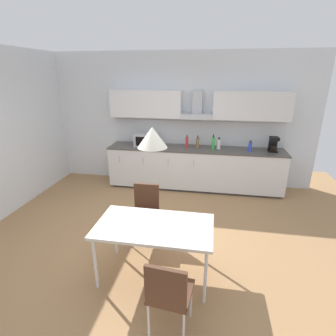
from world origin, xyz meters
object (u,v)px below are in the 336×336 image
object	(u,v)px
bottle_brown	(198,143)
chair_near_right	(168,291)
bottle_green	(213,143)
dining_table	(154,229)
pendant_lamp	(152,137)
chair_far_left	(145,207)
coffee_maker	(273,144)
bottle_white	(219,144)
bottle_red	(187,142)
bottle_blue	(250,147)
microwave	(146,140)

from	to	relation	value
bottle_brown	chair_near_right	bearing A→B (deg)	-90.15
bottle_green	dining_table	world-z (taller)	bottle_green
chair_near_right	pendant_lamp	size ratio (longest dim) A/B	2.72
bottle_brown	chair_far_left	bearing A→B (deg)	-106.43
coffee_maker	pendant_lamp	world-z (taller)	pendant_lamp
bottle_green	bottle_white	bearing A→B (deg)	29.84
bottle_white	bottle_red	bearing A→B (deg)	-179.70
bottle_brown	bottle_red	size ratio (longest dim) A/B	0.95
bottle_blue	chair_far_left	xyz separation A→B (m)	(-1.71, -2.02, -0.48)
coffee_maker	chair_near_right	size ratio (longest dim) A/B	0.34
pendant_lamp	dining_table	bearing A→B (deg)	0.00
microwave	bottle_white	xyz separation A→B (m)	(1.57, 0.02, -0.03)
bottle_brown	bottle_red	bearing A→B (deg)	-170.56
microwave	bottle_red	size ratio (longest dim) A/B	1.75
bottle_brown	bottle_white	xyz separation A→B (m)	(0.44, -0.03, -0.00)
bottle_brown	bottle_green	xyz separation A→B (m)	(0.33, -0.10, 0.02)
bottle_green	chair_far_left	distance (m)	2.29
coffee_maker	bottle_red	bearing A→B (deg)	-179.52
coffee_maker	bottle_white	distance (m)	1.09
chair_near_right	chair_far_left	world-z (taller)	same
coffee_maker	bottle_brown	bearing A→B (deg)	179.14
coffee_maker	pendant_lamp	bearing A→B (deg)	-122.91
microwave	chair_far_left	distance (m)	2.19
microwave	chair_far_left	world-z (taller)	microwave
chair_far_left	microwave	bearing A→B (deg)	103.63
bottle_red	bottle_blue	distance (m)	1.31
dining_table	chair_near_right	distance (m)	0.83
bottle_blue	pendant_lamp	distance (m)	3.21
microwave	dining_table	size ratio (longest dim) A/B	0.35
bottle_brown	dining_table	size ratio (longest dim) A/B	0.19
bottle_blue	pendant_lamp	world-z (taller)	pendant_lamp
dining_table	pendant_lamp	xyz separation A→B (m)	(0.00, 0.00, 1.11)
bottle_red	chair_far_left	xyz separation A→B (m)	(-0.40, -2.08, -0.50)
microwave	dining_table	distance (m)	2.97
bottle_red	pendant_lamp	xyz separation A→B (m)	(-0.09, -2.85, 0.76)
bottle_green	chair_near_right	size ratio (longest dim) A/B	0.37
coffee_maker	bottle_red	size ratio (longest dim) A/B	1.09
bottle_blue	bottle_brown	bearing A→B (deg)	174.76
bottle_brown	chair_near_right	xyz separation A→B (m)	(-0.01, -3.65, -0.49)
bottle_red	bottle_blue	size ratio (longest dim) A/B	1.21
bottle_white	chair_far_left	xyz separation A→B (m)	(-1.07, -2.09, -0.49)
bottle_blue	chair_near_right	bearing A→B (deg)	-107.08
microwave	coffee_maker	world-z (taller)	coffee_maker
bottle_white	bottle_red	world-z (taller)	bottle_red
bottle_red	chair_near_right	distance (m)	3.65
bottle_brown	pendant_lamp	distance (m)	3.00
bottle_brown	chair_far_left	distance (m)	2.26
microwave	bottle_blue	bearing A→B (deg)	-1.29
bottle_red	chair_near_right	size ratio (longest dim) A/B	0.31
bottle_brown	chair_far_left	xyz separation A→B (m)	(-0.63, -2.12, -0.49)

